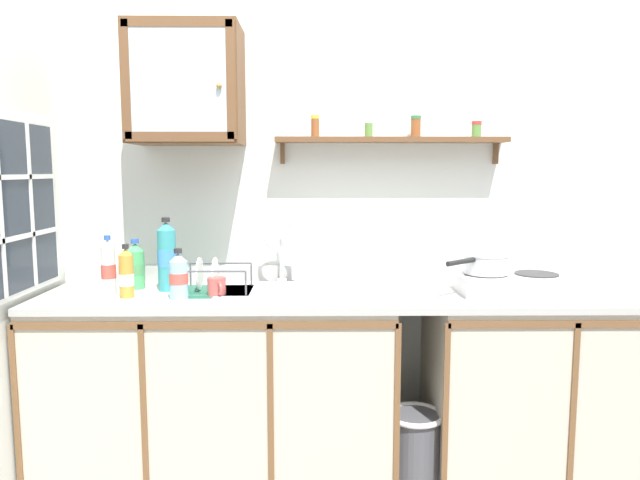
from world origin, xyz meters
TOP-DOWN VIEW (x-y plane):
  - back_wall at (0.00, 0.74)m, footprint 3.45×0.07m
  - lower_cabinet_run at (-0.63, 0.43)m, footprint 1.58×0.58m
  - lower_cabinet_run_right at (0.88, 0.43)m, footprint 1.08×0.58m
  - countertop at (0.00, 0.43)m, footprint 2.81×0.60m
  - backsplash at (0.00, 0.71)m, footprint 2.81×0.02m
  - sink at (-0.32, 0.47)m, footprint 0.60×0.43m
  - hot_plate_stove at (0.70, 0.42)m, footprint 0.48×0.27m
  - saucepan at (0.58, 0.44)m, footprint 0.32×0.28m
  - bottle_opaque_white_0 at (-1.09, 0.39)m, footprint 0.06×0.06m
  - bottle_juice_amber_1 at (-1.00, 0.35)m, footprint 0.06×0.06m
  - bottle_detergent_teal_2 at (-0.86, 0.50)m, footprint 0.09×0.09m
  - bottle_water_blue_3 at (-0.77, 0.31)m, footprint 0.08×0.08m
  - bottle_soda_green_4 at (-1.02, 0.54)m, footprint 0.08×0.08m
  - dish_rack at (-0.64, 0.44)m, footprint 0.31×0.24m
  - mug at (-0.61, 0.35)m, footprint 0.08×0.11m
  - wall_cabinet at (-0.76, 0.56)m, footprint 0.50×0.34m
  - spice_shelf at (0.18, 0.65)m, footprint 1.09×0.14m
  - window at (-1.42, 0.25)m, footprint 0.03×0.74m
  - trash_bin at (0.25, 0.29)m, footprint 0.26×0.26m

SIDE VIEW (x-z plane):
  - trash_bin at x=0.25m, z-range 0.01..0.46m
  - lower_cabinet_run at x=-0.63m, z-range 0.00..0.92m
  - lower_cabinet_run_right at x=0.88m, z-range 0.00..0.92m
  - sink at x=-0.32m, z-range 0.71..1.15m
  - countertop at x=0.00m, z-range 0.92..0.95m
  - dish_rack at x=-0.64m, z-range 0.90..1.06m
  - backsplash at x=0.00m, z-range 0.95..1.03m
  - hot_plate_stove at x=0.70m, z-range 0.95..1.04m
  - mug at x=-0.61m, z-range 0.95..1.04m
  - bottle_water_blue_3 at x=-0.77m, z-range 0.94..1.16m
  - bottle_juice_amber_1 at x=-1.00m, z-range 0.94..1.17m
  - bottle_soda_green_4 at x=-1.02m, z-range 0.94..1.17m
  - bottle_opaque_white_0 at x=-1.09m, z-range 0.94..1.20m
  - saucepan at x=0.58m, z-range 1.04..1.13m
  - bottle_detergent_teal_2 at x=-0.86m, z-range 0.94..1.27m
  - window at x=-1.42m, z-range 0.98..1.72m
  - back_wall at x=0.00m, z-range 0.01..2.70m
  - spice_shelf at x=0.18m, z-range 1.53..1.76m
  - wall_cabinet at x=-0.76m, z-range 1.62..2.14m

